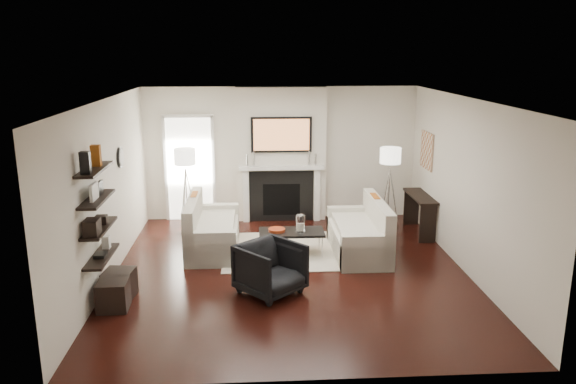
{
  "coord_description": "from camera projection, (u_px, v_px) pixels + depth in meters",
  "views": [
    {
      "loc": [
        -0.55,
        -8.26,
        3.41
      ],
      "look_at": [
        0.0,
        0.6,
        1.15
      ],
      "focal_mm": 35.0,
      "sensor_mm": 36.0,
      "label": 1
    }
  ],
  "objects": [
    {
      "name": "lamp_left_leg_c",
      "position": [
        183.0,
        201.0,
        10.68
      ],
      "size": [
        0.14,
        0.22,
        1.23
      ],
      "primitive_type": "cylinder",
      "rotation": [
        0.18,
        0.0,
        2.62
      ],
      "color": "silver",
      "rests_on": "floor"
    },
    {
      "name": "coffee_leg_sw",
      "position": [
        262.0,
        240.0,
        9.75
      ],
      "size": [
        0.02,
        0.02,
        0.38
      ],
      "primitive_type": "cylinder",
      "color": "silver",
      "rests_on": "floor"
    },
    {
      "name": "shelf_lower",
      "position": [
        99.0,
        228.0,
        7.46
      ],
      "size": [
        0.25,
        1.0,
        0.04
      ],
      "primitive_type": "cube",
      "color": "black",
      "rests_on": "wall_left"
    },
    {
      "name": "pillow_right_charcoal",
      "position": [
        382.0,
        218.0,
        9.24
      ],
      "size": [
        0.1,
        0.4,
        0.4
      ],
      "primitive_type": "cube",
      "color": "black",
      "rests_on": "loveseat_right_cushion"
    },
    {
      "name": "pillow_left_orange",
      "position": [
        195.0,
        205.0,
        9.94
      ],
      "size": [
        0.1,
        0.42,
        0.42
      ],
      "primitive_type": "cube",
      "color": "#964A12",
      "rests_on": "loveseat_left_cushion"
    },
    {
      "name": "decor_frame_b",
      "position": [
        100.0,
        188.0,
        7.52
      ],
      "size": [
        0.04,
        0.22,
        0.18
      ],
      "primitive_type": "cube",
      "color": "black",
      "rests_on": "shelf_upper"
    },
    {
      "name": "lamp_right_leg_c",
      "position": [
        387.0,
        200.0,
        10.78
      ],
      "size": [
        0.14,
        0.22,
        1.23
      ],
      "primitive_type": "cylinder",
      "rotation": [
        0.18,
        0.0,
        2.62
      ],
      "color": "silver",
      "rests_on": "floor"
    },
    {
      "name": "firebox",
      "position": [
        282.0,
        199.0,
        11.39
      ],
      "size": [
        0.75,
        0.02,
        0.65
      ],
      "primitive_type": "cube",
      "color": "black",
      "rests_on": "floor"
    },
    {
      "name": "lamp_right_leg_b",
      "position": [
        385.0,
        197.0,
        10.97
      ],
      "size": [
        0.14,
        0.22,
        1.23
      ],
      "primitive_type": "cylinder",
      "rotation": [
        0.18,
        0.0,
        0.52
      ],
      "color": "silver",
      "rests_on": "floor"
    },
    {
      "name": "lamp_right_shade",
      "position": [
        390.0,
        156.0,
        10.67
      ],
      "size": [
        0.4,
        0.4,
        0.3
      ],
      "primitive_type": "cylinder",
      "color": "white",
      "rests_on": "lamp_right_post"
    },
    {
      "name": "pillow_left_charcoal",
      "position": [
        191.0,
        215.0,
        9.36
      ],
      "size": [
        0.1,
        0.4,
        0.4
      ],
      "primitive_type": "cube",
      "color": "black",
      "rests_on": "loveseat_left_cushion"
    },
    {
      "name": "pillow_right_orange",
      "position": [
        375.0,
        207.0,
        9.81
      ],
      "size": [
        0.1,
        0.42,
        0.42
      ],
      "primitive_type": "cube",
      "color": "#964A12",
      "rests_on": "loveseat_right_cushion"
    },
    {
      "name": "lamp_left_post",
      "position": [
        187.0,
        200.0,
        10.77
      ],
      "size": [
        0.02,
        0.02,
        1.2
      ],
      "primitive_type": "cylinder",
      "color": "silver",
      "rests_on": "floor"
    },
    {
      "name": "copper_bowl",
      "position": [
        277.0,
        230.0,
        9.49
      ],
      "size": [
        0.29,
        0.29,
        0.05
      ],
      "primitive_type": "cylinder",
      "color": "#D14A22",
      "rests_on": "coffee_table"
    },
    {
      "name": "loveseat_right_back",
      "position": [
        378.0,
        223.0,
        9.57
      ],
      "size": [
        0.18,
        1.8,
        0.8
      ],
      "primitive_type": "cube",
      "color": "beige",
      "rests_on": "floor"
    },
    {
      "name": "tv_body",
      "position": [
        281.0,
        135.0,
        11.05
      ],
      "size": [
        1.2,
        0.06,
        0.7
      ],
      "primitive_type": "cube",
      "color": "black",
      "rests_on": "chimney_breast"
    },
    {
      "name": "hurricane_candle",
      "position": [
        300.0,
        227.0,
        9.5
      ],
      "size": [
        0.09,
        0.09,
        0.13
      ],
      "primitive_type": "cylinder",
      "color": "white",
      "rests_on": "coffee_table"
    },
    {
      "name": "loveseat_right_cushion",
      "position": [
        355.0,
        227.0,
        9.57
      ],
      "size": [
        0.63,
        1.44,
        0.1
      ],
      "primitive_type": "cube",
      "color": "beige",
      "rests_on": "loveseat_right_base"
    },
    {
      "name": "door_trim_r",
      "position": [
        214.0,
        169.0,
        11.38
      ],
      "size": [
        0.06,
        0.06,
        2.16
      ],
      "primitive_type": "cube",
      "color": "white",
      "rests_on": "floor"
    },
    {
      "name": "fireplace_surround",
      "position": [
        281.0,
        196.0,
        11.38
      ],
      "size": [
        1.3,
        0.02,
        1.04
      ],
      "primitive_type": "cube",
      "color": "black",
      "rests_on": "floor"
    },
    {
      "name": "console_leg_n",
      "position": [
        428.0,
        224.0,
        10.11
      ],
      "size": [
        0.3,
        0.04,
        0.71
      ],
      "primitive_type": "cube",
      "color": "black",
      "rests_on": "floor"
    },
    {
      "name": "loveseat_left_back",
      "position": [
        193.0,
        221.0,
        9.7
      ],
      "size": [
        0.18,
        1.8,
        0.8
      ],
      "primitive_type": "cube",
      "color": "beige",
      "rests_on": "floor"
    },
    {
      "name": "coffee_leg_ne",
      "position": [
        322.0,
        248.0,
        9.38
      ],
      "size": [
        0.02,
        0.02,
        0.38
      ],
      "primitive_type": "cylinder",
      "color": "silver",
      "rests_on": "floor"
    },
    {
      "name": "ottoman_far",
      "position": [
        113.0,
        295.0,
        7.55
      ],
      "size": [
        0.41,
        0.41,
        0.4
      ],
      "primitive_type": "cube",
      "rotation": [
        0.0,
        0.0,
        0.03
      ],
      "color": "black",
      "rests_on": "floor"
    },
    {
      "name": "candlestick_r_tall",
      "position": [
        309.0,
        158.0,
        11.18
      ],
      "size": [
        0.04,
        0.04,
        0.3
      ],
      "primitive_type": "cylinder",
      "color": "silver",
      "rests_on": "mantel_shelf"
    },
    {
      "name": "shelf_top",
      "position": [
        94.0,
        169.0,
        7.27
      ],
      "size": [
        0.25,
        1.0,
        0.04
      ],
      "primitive_type": "cube",
      "color": "black",
      "rests_on": "wall_left"
    },
    {
      "name": "chimney_breast",
      "position": [
        281.0,
        155.0,
        11.31
      ],
      "size": [
        1.8,
        0.25,
        2.7
      ],
      "primitive_type": "cube",
      "color": "silver",
      "rests_on": "floor"
    },
    {
      "name": "lamp_left_shade",
      "position": [
        185.0,
        157.0,
        10.56
      ],
      "size": [
        0.4,
        0.4,
        0.3
      ],
      "primitive_type": "cylinder",
      "color": "white",
      "rests_on": "lamp_left_post"
    },
    {
      "name": "loveseat_left_arm_s",
      "position": [
        216.0,
        220.0,
        10.56
      ],
      "size": [
        0.85,
        0.18,
        0.6
      ],
      "primitive_type": "cube",
      "color": "beige",
      "rests_on": "floor"
    },
    {
      "name": "door_trim_top",
      "position": [
        187.0,
        116.0,
        11.09
      ],
      "size": [
        1.02,
        0.06,
        0.06
      ],
      "primitive_type": "cube",
      "color": "white",
      "rests_on": "wall_back"
    },
    {
      "name": "armchair",
      "position": [
        271.0,
        266.0,
        8.0
      ],
      "size": [
        1.09,
        1.08,
        0.82
      ],
      "primitive_type": "imported",
      "rotation": [
        0.0,
        0.0,
        0.73
      ],
      "color": "black",
      "rests_on": "floor"
    },
    {
      "name": "candlestick_l_short",
      "position": [
        247.0,
        160.0,
        11.12
      ],
      "size": [
        0.04,
        0.04,
        0.24
      ],
      "primitive_type": "cylinder",
      "color": "silver",
      "rests_on": "mantel_shelf"
    },
    {
      "name": "decor_books",
      "position": [
        100.0,
        255.0,
        7.5
      ],
      "size": [
        0.14,
        0.2,
        0.05
      ],
      "primitive_type": "cube",
      "color": "black",
      "rests_on": "shelf_bottom"
    },
    {
      "name": "loveseat_left_arm_n",
      "position": [
        210.0,
        249.0,
        8.99
      ],
      "size": [
        0.85,
        0.18,
        0.6
      ],
      "primitive_type": "cube",
      "color": "beige",
      "rests_on": "floor"
    },
    {
      "name": "lamp_right_post",
      "position": [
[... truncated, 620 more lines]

